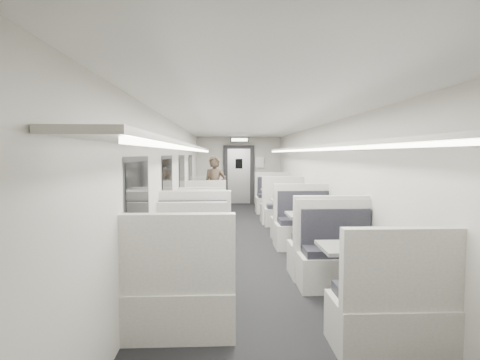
{
  "coord_description": "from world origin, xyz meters",
  "views": [
    {
      "loc": [
        -0.53,
        -7.4,
        1.8
      ],
      "look_at": [
        -0.14,
        1.79,
        1.15
      ],
      "focal_mm": 28.0,
      "sensor_mm": 36.0,
      "label": 1
    }
  ],
  "objects": [
    {
      "name": "booth_right_a",
      "position": [
        1.0,
        3.07,
        0.41
      ],
      "size": [
        1.13,
        2.29,
        1.22
      ],
      "color": "silver",
      "rests_on": "room"
    },
    {
      "name": "wall_notice",
      "position": [
        0.75,
        5.92,
        1.5
      ],
      "size": [
        0.32,
        0.02,
        0.4
      ],
      "primitive_type": "cube",
      "color": "white",
      "rests_on": "room"
    },
    {
      "name": "exit_sign",
      "position": [
        0.0,
        5.44,
        2.28
      ],
      "size": [
        0.62,
        0.12,
        0.16
      ],
      "color": "black",
      "rests_on": "room"
    },
    {
      "name": "booth_right_d",
      "position": [
        1.0,
        -3.32,
        0.39
      ],
      "size": [
        1.08,
        2.19,
        1.17
      ],
      "color": "silver",
      "rests_on": "room"
    },
    {
      "name": "passenger",
      "position": [
        -0.79,
        2.63,
        0.87
      ],
      "size": [
        0.73,
        0.59,
        1.74
      ],
      "primitive_type": "imported",
      "rotation": [
        0.0,
        0.0,
        -0.31
      ],
      "color": "black",
      "rests_on": "room"
    },
    {
      "name": "luggage_rack_left",
      "position": [
        -1.24,
        -0.3,
        1.92
      ],
      "size": [
        0.46,
        10.4,
        0.09
      ],
      "color": "silver",
      "rests_on": "room"
    },
    {
      "name": "booth_left_c",
      "position": [
        -1.0,
        -1.03,
        0.37
      ],
      "size": [
        1.01,
        2.05,
        1.1
      ],
      "color": "silver",
      "rests_on": "room"
    },
    {
      "name": "booth_left_b",
      "position": [
        -1.0,
        1.54,
        0.36
      ],
      "size": [
        1.0,
        2.02,
        1.08
      ],
      "color": "silver",
      "rests_on": "room"
    },
    {
      "name": "window_d",
      "position": [
        -1.49,
        -3.2,
        1.35
      ],
      "size": [
        0.02,
        1.18,
        0.84
      ],
      "primitive_type": "cube",
      "color": "black",
      "rests_on": "room"
    },
    {
      "name": "vestibule_door",
      "position": [
        0.0,
        5.93,
        1.04
      ],
      "size": [
        1.1,
        0.13,
        2.1
      ],
      "color": "black",
      "rests_on": "room"
    },
    {
      "name": "room",
      "position": [
        0.0,
        0.0,
        1.2
      ],
      "size": [
        3.24,
        12.24,
        2.64
      ],
      "color": "black",
      "rests_on": "ground"
    },
    {
      "name": "window_c",
      "position": [
        -1.49,
        -1.0,
        1.35
      ],
      "size": [
        0.02,
        1.18,
        0.84
      ],
      "primitive_type": "cube",
      "color": "black",
      "rests_on": "room"
    },
    {
      "name": "booth_left_d",
      "position": [
        -1.0,
        -2.86,
        0.42
      ],
      "size": [
        1.14,
        2.32,
        1.24
      ],
      "color": "silver",
      "rests_on": "room"
    },
    {
      "name": "booth_right_b",
      "position": [
        1.0,
        1.12,
        0.38
      ],
      "size": [
        1.05,
        2.12,
        1.13
      ],
      "color": "silver",
      "rests_on": "room"
    },
    {
      "name": "window_b",
      "position": [
        -1.49,
        1.2,
        1.35
      ],
      "size": [
        0.02,
        1.18,
        0.84
      ],
      "primitive_type": "cube",
      "color": "black",
      "rests_on": "room"
    },
    {
      "name": "luggage_rack_right",
      "position": [
        1.24,
        -0.3,
        1.92
      ],
      "size": [
        0.46,
        10.4,
        0.09
      ],
      "color": "silver",
      "rests_on": "room"
    },
    {
      "name": "booth_left_a",
      "position": [
        -1.0,
        3.17,
        0.37
      ],
      "size": [
        1.03,
        2.08,
        1.11
      ],
      "color": "silver",
      "rests_on": "room"
    },
    {
      "name": "booth_right_c",
      "position": [
        1.0,
        -1.21,
        0.41
      ],
      "size": [
        1.12,
        2.27,
        1.21
      ],
      "color": "silver",
      "rests_on": "room"
    },
    {
      "name": "window_a",
      "position": [
        -1.49,
        3.4,
        1.35
      ],
      "size": [
        0.02,
        1.18,
        0.84
      ],
      "primitive_type": "cube",
      "color": "black",
      "rests_on": "room"
    }
  ]
}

